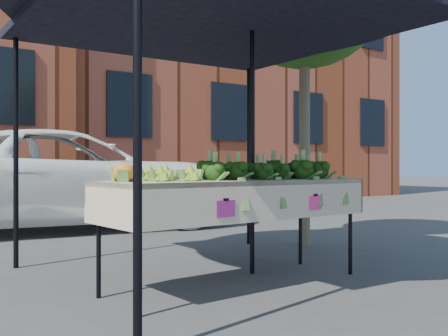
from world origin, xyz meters
TOP-DOWN VIEW (x-y plane):
  - ground at (0.00, 0.00)m, footprint 90.00×90.00m
  - table at (-0.15, 0.15)m, footprint 2.45×0.98m
  - canopy at (-0.10, 0.54)m, footprint 3.16×3.16m
  - broccoli_heap at (0.17, 0.17)m, footprint 1.44×0.54m
  - romanesco_cluster at (-0.82, 0.18)m, footprint 0.40×0.54m
  - cauliflower_pair at (-1.20, 0.10)m, footprint 0.17×0.17m
  - vehicle at (-0.09, 5.06)m, footprint 1.85×2.81m
  - street_tree at (1.84, 1.46)m, footprint 2.04×2.04m
  - building_right at (7.00, 12.50)m, footprint 12.00×8.00m

SIDE VIEW (x-z plane):
  - ground at x=0.00m, z-range 0.00..0.00m
  - table at x=-0.15m, z-range 0.00..0.90m
  - cauliflower_pair at x=-1.20m, z-range 0.90..1.06m
  - romanesco_cluster at x=-0.82m, z-range 0.90..1.07m
  - broccoli_heap at x=0.17m, z-range 0.90..1.13m
  - canopy at x=-0.10m, z-range 0.00..2.74m
  - street_tree at x=1.84m, z-range 0.00..4.01m
  - vehicle at x=-0.09m, z-range 0.00..5.78m
  - building_right at x=7.00m, z-range 0.00..8.50m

